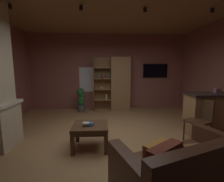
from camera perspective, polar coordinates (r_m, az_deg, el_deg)
floor at (r=3.62m, az=0.38°, el=-17.81°), size 6.00×5.81×0.02m
wall_back at (r=6.18m, az=-1.35°, el=6.97°), size 6.12×0.06×2.90m
ceiling at (r=3.52m, az=0.43°, el=30.45°), size 6.00×5.81×0.02m
window_pane_back at (r=6.19m, az=-8.63°, el=4.15°), size 0.69×0.01×0.95m
bookshelf_cabinet at (r=5.96m, az=2.18°, el=2.56°), size 1.38×0.41×2.00m
kitchen_bar_counter at (r=4.56m, az=34.38°, el=-6.86°), size 1.56×0.58×1.00m
tissue_box at (r=4.49m, az=33.99°, el=0.15°), size 0.12×0.12×0.11m
leather_couch at (r=2.32m, az=24.92°, el=-25.77°), size 1.84×1.38×0.84m
coffee_table at (r=3.21m, az=-7.91°, el=-13.60°), size 0.69×0.62×0.48m
table_book_0 at (r=3.11m, az=-8.09°, el=-12.30°), size 0.12×0.11×0.02m
table_book_1 at (r=3.14m, az=-8.00°, el=-11.70°), size 0.15×0.13×0.02m
table_book_2 at (r=3.10m, az=-9.54°, el=-11.53°), size 0.13×0.11×0.03m
dining_chair at (r=3.89m, az=29.58°, el=-8.48°), size 0.55×0.55×0.92m
potted_floor_plant at (r=5.82m, az=-11.19°, el=-2.96°), size 0.30×0.28×0.88m
wall_mounted_tv at (r=6.46m, az=15.49°, el=7.15°), size 0.96×0.06×0.54m
track_light_spot_0 at (r=4.16m, az=-33.23°, el=24.42°), size 0.07×0.07×0.09m
track_light_spot_1 at (r=3.73m, az=-11.30°, el=27.65°), size 0.07×0.07×0.09m
track_light_spot_2 at (r=3.85m, az=12.01°, el=27.01°), size 0.07×0.07×0.09m
track_light_spot_3 at (r=4.38m, az=32.86°, el=23.53°), size 0.07×0.07×0.09m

